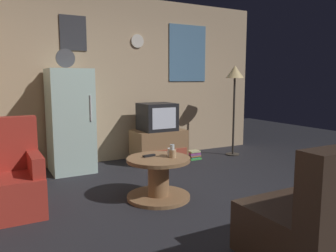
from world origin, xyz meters
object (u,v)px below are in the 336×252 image
(mug_ceramic_white, at_px, (171,152))
(fridge, at_px, (70,121))
(standing_lamp, at_px, (235,79))
(armchair, at_px, (5,181))
(wine_glass, at_px, (172,151))
(book_stack, at_px, (194,155))
(mug_ceramic_tan, at_px, (173,154))
(coffee_table, at_px, (159,178))
(crt_tv, at_px, (157,117))
(tv_stand, at_px, (159,146))
(remote_control, at_px, (149,156))

(mug_ceramic_white, bearing_deg, fridge, 115.33)
(standing_lamp, bearing_deg, armchair, -165.27)
(standing_lamp, distance_m, wine_glass, 2.62)
(book_stack, bearing_deg, wine_glass, -130.25)
(standing_lamp, bearing_deg, wine_glass, -145.28)
(armchair, bearing_deg, standing_lamp, 14.73)
(mug_ceramic_white, height_order, armchair, armchair)
(wine_glass, distance_m, mug_ceramic_tan, 0.03)
(fridge, bearing_deg, standing_lamp, -5.98)
(wine_glass, distance_m, book_stack, 1.99)
(mug_ceramic_white, bearing_deg, mug_ceramic_tan, -103.36)
(fridge, xyz_separation_m, standing_lamp, (2.79, -0.29, 0.60))
(coffee_table, distance_m, book_stack, 1.98)
(crt_tv, relative_size, coffee_table, 0.75)
(mug_ceramic_white, xyz_separation_m, book_stack, (1.22, 1.39, -0.45))
(coffee_table, relative_size, mug_ceramic_tan, 8.00)
(standing_lamp, distance_m, armchair, 3.99)
(crt_tv, bearing_deg, tv_stand, 1.93)
(tv_stand, bearing_deg, remote_control, -120.67)
(standing_lamp, distance_m, book_stack, 1.52)
(fridge, bearing_deg, book_stack, -6.80)
(crt_tv, distance_m, book_stack, 0.93)
(armchair, relative_size, book_stack, 4.50)
(crt_tv, relative_size, mug_ceramic_white, 6.00)
(fridge, distance_m, standing_lamp, 2.87)
(fridge, height_order, crt_tv, fridge)
(remote_control, relative_size, armchair, 0.16)
(mug_ceramic_white, relative_size, remote_control, 0.60)
(wine_glass, relative_size, book_stack, 0.70)
(remote_control, distance_m, book_stack, 2.00)
(fridge, height_order, standing_lamp, fridge)
(mug_ceramic_white, xyz_separation_m, mug_ceramic_tan, (-0.02, -0.08, 0.00))
(tv_stand, bearing_deg, wine_glass, -111.92)
(crt_tv, bearing_deg, armchair, -152.99)
(book_stack, bearing_deg, crt_tv, 167.47)
(mug_ceramic_white, xyz_separation_m, armchair, (-1.71, 0.35, -0.18))
(remote_control, bearing_deg, standing_lamp, 21.16)
(wine_glass, distance_m, armchair, 1.75)
(coffee_table, bearing_deg, crt_tv, 63.80)
(fridge, relative_size, tv_stand, 2.11)
(fridge, bearing_deg, wine_glass, -66.53)
(crt_tv, distance_m, mug_ceramic_tan, 1.74)
(remote_control, height_order, armchair, armchair)
(tv_stand, bearing_deg, armchair, -153.25)
(fridge, distance_m, mug_ceramic_tan, 1.88)
(fridge, bearing_deg, coffee_table, -69.76)
(coffee_table, bearing_deg, tv_stand, 62.98)
(tv_stand, height_order, book_stack, tv_stand)
(coffee_table, bearing_deg, mug_ceramic_tan, -25.57)
(tv_stand, height_order, armchair, armchair)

